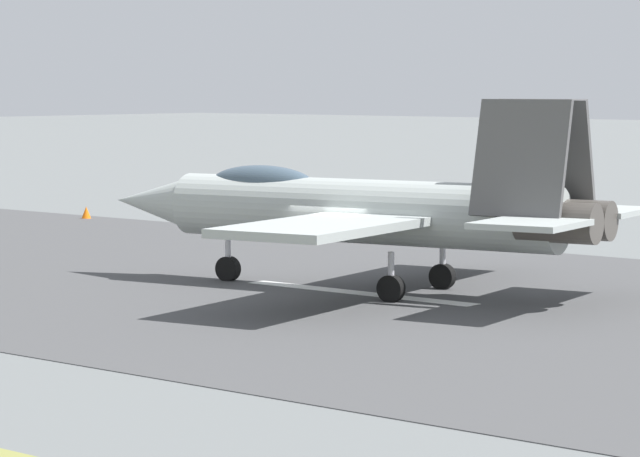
# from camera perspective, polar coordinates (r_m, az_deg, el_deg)

# --- Properties ---
(ground_plane) EXTENTS (400.00, 400.00, 0.00)m
(ground_plane) POSITION_cam_1_polar(r_m,az_deg,el_deg) (45.94, 0.73, -2.29)
(ground_plane) COLOR slate
(runway_strip) EXTENTS (240.00, 26.00, 0.02)m
(runway_strip) POSITION_cam_1_polar(r_m,az_deg,el_deg) (45.92, 0.74, -2.28)
(runway_strip) COLOR #444546
(runway_strip) RESTS_ON ground
(fighter_jet) EXTENTS (16.90, 14.58, 5.60)m
(fighter_jet) POSITION_cam_1_polar(r_m,az_deg,el_deg) (45.71, 1.57, 0.71)
(fighter_jet) COLOR #A3AAA7
(fighter_jet) RESTS_ON ground
(crew_person) EXTENTS (0.48, 0.60, 1.56)m
(crew_person) POSITION_cam_1_polar(r_m,az_deg,el_deg) (63.35, -2.11, 0.50)
(crew_person) COLOR #1E2338
(crew_person) RESTS_ON ground
(marker_cone_mid) EXTENTS (0.44, 0.44, 0.55)m
(marker_cone_mid) POSITION_cam_1_polar(r_m,az_deg,el_deg) (60.07, 2.13, -0.25)
(marker_cone_mid) COLOR orange
(marker_cone_mid) RESTS_ON ground
(marker_cone_far) EXTENTS (0.44, 0.44, 0.55)m
(marker_cone_far) POSITION_cam_1_polar(r_m,az_deg,el_deg) (71.31, -8.42, 0.57)
(marker_cone_far) COLOR orange
(marker_cone_far) RESTS_ON ground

